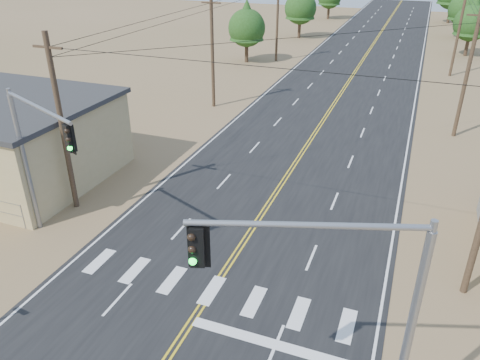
% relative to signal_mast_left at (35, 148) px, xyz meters
% --- Properties ---
extents(road, '(15.00, 200.00, 0.02)m').
position_rel_signal_mast_left_xyz_m(road, '(9.34, 21.26, -5.20)').
color(road, black).
rests_on(road, ground).
extents(utility_pole_left_near, '(1.80, 0.30, 10.00)m').
position_rel_signal_mast_left_xyz_m(utility_pole_left_near, '(-1.16, 3.26, -0.10)').
color(utility_pole_left_near, '#4C3826').
rests_on(utility_pole_left_near, ground).
extents(utility_pole_left_mid, '(1.80, 0.30, 10.00)m').
position_rel_signal_mast_left_xyz_m(utility_pole_left_mid, '(-1.16, 23.26, -0.10)').
color(utility_pole_left_mid, '#4C3826').
rests_on(utility_pole_left_mid, ground).
extents(utility_pole_left_far, '(1.80, 0.30, 10.00)m').
position_rel_signal_mast_left_xyz_m(utility_pole_left_far, '(-1.16, 43.26, -0.10)').
color(utility_pole_left_far, '#4C3826').
rests_on(utility_pole_left_far, ground).
extents(utility_pole_right_mid, '(1.80, 0.30, 10.00)m').
position_rel_signal_mast_left_xyz_m(utility_pole_right_mid, '(19.84, 23.26, -0.10)').
color(utility_pole_right_mid, '#4C3826').
rests_on(utility_pole_right_mid, ground).
extents(utility_pole_right_far, '(1.80, 0.30, 10.00)m').
position_rel_signal_mast_left_xyz_m(utility_pole_right_far, '(19.84, 43.26, -0.10)').
color(utility_pole_right_far, '#4C3826').
rests_on(utility_pole_right_far, ground).
extents(signal_mast_left, '(5.66, 2.67, 7.74)m').
position_rel_signal_mast_left_xyz_m(signal_mast_left, '(0.00, 0.00, 0.00)').
color(signal_mast_left, gray).
rests_on(signal_mast_left, ground).
extents(signal_mast_right, '(6.03, 2.31, 7.85)m').
position_rel_signal_mast_left_xyz_m(signal_mast_right, '(15.63, -5.33, 0.08)').
color(signal_mast_right, gray).
rests_on(signal_mast_right, ground).
extents(tree_left_near, '(4.63, 4.63, 7.71)m').
position_rel_signal_mast_left_xyz_m(tree_left_near, '(-4.51, 41.25, -0.50)').
color(tree_left_near, '#3F2D1E').
rests_on(tree_left_near, ground).
extents(tree_left_mid, '(4.94, 4.94, 8.23)m').
position_rel_signal_mast_left_xyz_m(tree_left_mid, '(-2.46, 60.02, -0.18)').
color(tree_left_mid, '#3F2D1E').
rests_on(tree_left_mid, ground).
extents(tree_right_near, '(4.64, 4.64, 7.73)m').
position_rel_signal_mast_left_xyz_m(tree_right_near, '(21.92, 55.29, -0.49)').
color(tree_right_near, '#3F2D1E').
rests_on(tree_right_near, ground).
extents(tree_right_mid, '(4.82, 4.82, 8.04)m').
position_rel_signal_mast_left_xyz_m(tree_right_mid, '(21.51, 68.77, -0.30)').
color(tree_right_mid, '#3F2D1E').
rests_on(tree_right_mid, ground).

